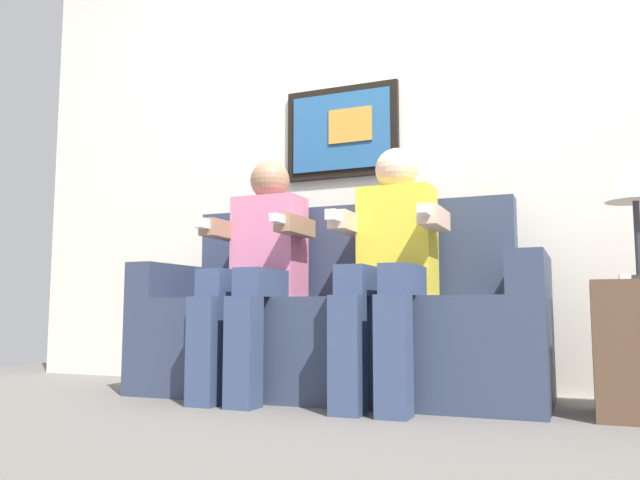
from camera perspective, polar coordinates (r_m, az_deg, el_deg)
ground_plane at (r=2.69m, az=-1.26°, el=-14.64°), size 5.55×5.55×0.00m
back_wall_assembly at (r=3.50m, az=3.84°, el=8.79°), size 4.27×0.10×2.60m
couch at (r=2.97m, az=1.31°, el=-7.82°), size 1.87×0.58×0.90m
person_on_left at (r=2.95m, az=-5.60°, el=-2.09°), size 0.46×0.56×1.11m
person_on_right at (r=2.71m, az=6.22°, el=-1.71°), size 0.46×0.56×1.11m
table_lamp at (r=2.70m, az=26.16°, el=4.32°), size 0.22×0.22×0.46m
spare_remote_on_table at (r=2.57m, az=25.41°, el=-3.01°), size 0.04×0.13×0.02m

